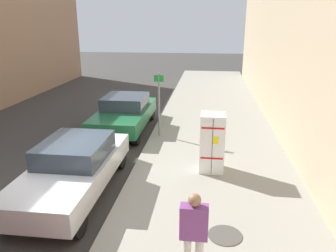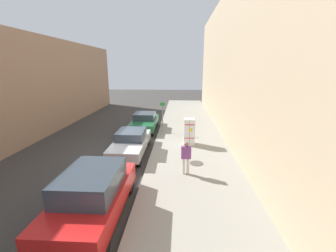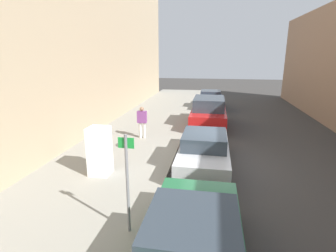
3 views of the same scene
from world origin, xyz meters
TOP-DOWN VIEW (x-y plane):
  - ground_plane at (0.00, 0.00)m, footprint 80.00×80.00m
  - sidewalk_slab at (-4.08, 0.00)m, footprint 4.79×44.00m
  - discarded_refrigerator at (-3.99, -1.76)m, footprint 0.69×0.69m
  - manhole_cover at (-4.28, 1.35)m, footprint 0.70×0.70m
  - street_sign_post at (-2.02, -4.57)m, footprint 0.36×0.07m
  - pedestrian_walking_far at (-3.67, 2.56)m, footprint 0.46×0.22m
  - parked_sedan_green at (-0.46, -5.46)m, footprint 1.90×4.39m
  - parked_sedan_silver at (-0.46, -0.18)m, footprint 1.80×4.58m

SIDE VIEW (x-z plane):
  - ground_plane at x=0.00m, z-range 0.00..0.00m
  - sidewalk_slab at x=-4.08m, z-range 0.00..0.12m
  - manhole_cover at x=-4.28m, z-range 0.12..0.14m
  - parked_sedan_silver at x=-0.46m, z-range 0.03..1.42m
  - parked_sedan_green at x=-0.46m, z-range 0.03..1.44m
  - discarded_refrigerator at x=-3.99m, z-range 0.12..1.83m
  - pedestrian_walking_far at x=-3.67m, z-range 0.24..1.83m
  - street_sign_post at x=-2.02m, z-range 0.27..2.67m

